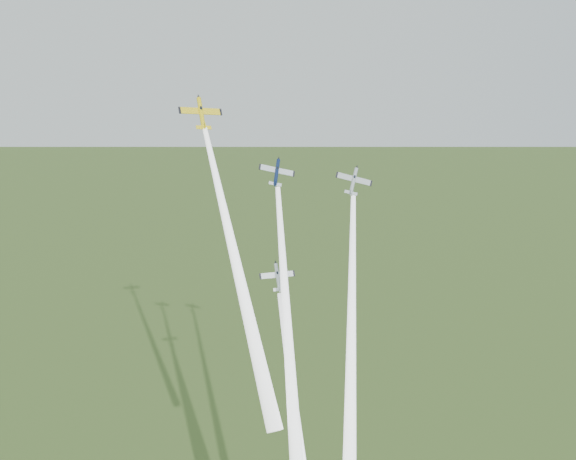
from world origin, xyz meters
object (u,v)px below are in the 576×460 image
object	(u,v)px
plane_yellow	(201,113)
plane_silver_right	(354,181)
plane_silver_low	(278,277)
plane_navy	(277,172)

from	to	relation	value
plane_yellow	plane_silver_right	distance (m)	32.18
plane_silver_right	plane_silver_low	size ratio (longest dim) A/B	1.06
plane_yellow	plane_silver_low	world-z (taller)	plane_yellow
plane_yellow	plane_navy	distance (m)	18.75
plane_navy	plane_silver_low	distance (m)	20.04
plane_navy	plane_silver_right	world-z (taller)	plane_navy
plane_navy	plane_silver_low	size ratio (longest dim) A/B	1.05
plane_silver_right	plane_navy	bearing A→B (deg)	-172.34
plane_yellow	plane_silver_low	xyz separation A→B (m)	(14.57, -13.18, -29.05)
plane_yellow	plane_silver_low	distance (m)	35.07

